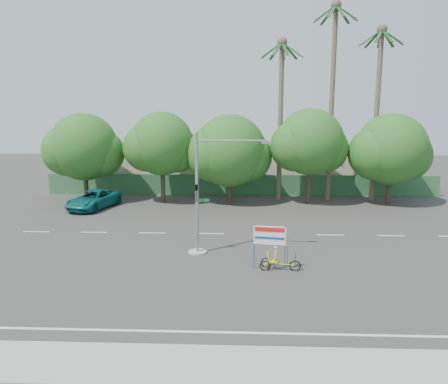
{
  "coord_description": "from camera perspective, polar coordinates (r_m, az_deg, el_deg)",
  "views": [
    {
      "loc": [
        0.01,
        -20.33,
        8.28
      ],
      "look_at": [
        -0.98,
        4.71,
        3.5
      ],
      "focal_mm": 35.0,
      "sensor_mm": 36.0,
      "label": 1
    }
  ],
  "objects": [
    {
      "name": "palm_short",
      "position": [
        39.98,
        7.43,
        11.55
      ],
      "size": [
        3.73,
        3.79,
        14.45
      ],
      "color": "#70604C",
      "rests_on": "ground"
    },
    {
      "name": "traffic_signal",
      "position": [
        24.99,
        -2.85,
        -1.6
      ],
      "size": [
        4.72,
        1.1,
        7.0
      ],
      "color": "gray",
      "rests_on": "ground"
    },
    {
      "name": "ground",
      "position": [
        21.95,
        2.11,
        -11.37
      ],
      "size": [
        120.0,
        120.0,
        0.0
      ],
      "primitive_type": "plane",
      "color": "#33302D",
      "rests_on": "ground"
    },
    {
      "name": "fence",
      "position": [
        42.46,
        2.22,
        0.92
      ],
      "size": [
        38.0,
        0.08,
        2.0
      ],
      "primitive_type": "cube",
      "color": "#336B3D",
      "rests_on": "ground"
    },
    {
      "name": "sidewalk_near",
      "position": [
        15.24,
        2.01,
        -21.86
      ],
      "size": [
        50.0,
        2.4,
        0.12
      ],
      "primitive_type": "cube",
      "color": "gray",
      "rests_on": "ground"
    },
    {
      "name": "tree_right",
      "position": [
        38.91,
        11.11,
        6.12
      ],
      "size": [
        6.9,
        5.8,
        8.36
      ],
      "color": "#473828",
      "rests_on": "ground"
    },
    {
      "name": "building_right",
      "position": [
        47.46,
        11.96,
        2.72
      ],
      "size": [
        14.0,
        8.0,
        3.6
      ],
      "primitive_type": "cube",
      "color": "beige",
      "rests_on": "ground"
    },
    {
      "name": "pickup_truck",
      "position": [
        38.42,
        -16.66,
        -0.93
      ],
      "size": [
        3.95,
        6.01,
        1.54
      ],
      "primitive_type": "imported",
      "rotation": [
        0.0,
        0.0,
        -0.28
      ],
      "color": "#0E6461",
      "rests_on": "ground"
    },
    {
      "name": "trike_billboard",
      "position": [
        23.05,
        6.54,
        -7.71
      ],
      "size": [
        2.48,
        0.78,
        2.46
      ],
      "rotation": [
        0.0,
        0.0,
        -0.16
      ],
      "color": "black",
      "rests_on": "ground"
    },
    {
      "name": "tree_far_left",
      "position": [
        40.98,
        -17.88,
        5.36
      ],
      "size": [
        7.14,
        6.0,
        7.96
      ],
      "color": "#473828",
      "rests_on": "ground"
    },
    {
      "name": "tree_left",
      "position": [
        39.11,
        -8.18,
        5.97
      ],
      "size": [
        6.66,
        5.6,
        8.07
      ],
      "color": "#473828",
      "rests_on": "ground"
    },
    {
      "name": "tree_far_right",
      "position": [
        40.62,
        20.92,
        4.96
      ],
      "size": [
        7.38,
        6.2,
        7.94
      ],
      "color": "#473828",
      "rests_on": "ground"
    },
    {
      "name": "building_left",
      "position": [
        47.81,
        -9.85,
        3.09
      ],
      "size": [
        12.0,
        8.0,
        4.0
      ],
      "primitive_type": "cube",
      "color": "beige",
      "rests_on": "ground"
    },
    {
      "name": "palm_tall",
      "position": [
        40.68,
        13.99,
        13.57
      ],
      "size": [
        3.73,
        3.79,
        17.45
      ],
      "color": "#70604C",
      "rests_on": "ground"
    },
    {
      "name": "palm_mid",
      "position": [
        41.61,
        19.44,
        11.74
      ],
      "size": [
        3.73,
        3.79,
        15.45
      ],
      "color": "#70604C",
      "rests_on": "ground"
    },
    {
      "name": "tree_center",
      "position": [
        38.53,
        0.68,
        5.12
      ],
      "size": [
        7.62,
        6.4,
        7.85
      ],
      "color": "#473828",
      "rests_on": "ground"
    }
  ]
}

